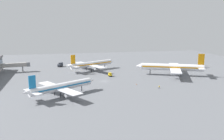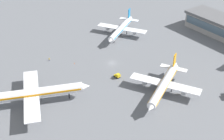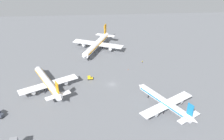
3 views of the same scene
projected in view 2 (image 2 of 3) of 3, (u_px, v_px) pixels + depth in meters
The scene contains 7 objects.
ground at pixel (112, 63), 178.47m from camera, with size 288.00×288.00×0.00m, color slate.
airplane_at_gate at pixel (35, 93), 145.27m from camera, with size 38.99×47.12×15.12m.
airplane_taxiing at pixel (121, 28), 206.51m from camera, with size 30.36×36.19×12.32m.
airplane_distant at pixel (164, 84), 152.47m from camera, with size 32.73×39.22×13.02m.
baggage_tug at pixel (117, 76), 165.54m from camera, with size 3.32×2.39×2.30m.
ground_crew_worker at pixel (49, 59), 180.37m from camera, with size 0.44×0.57×1.67m.
safety_cone_near_gate at pixel (74, 63), 177.88m from camera, with size 0.44×0.44×0.60m, color #EA590C.
Camera 2 is at (-123.44, 91.60, 90.77)m, focal length 52.22 mm.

